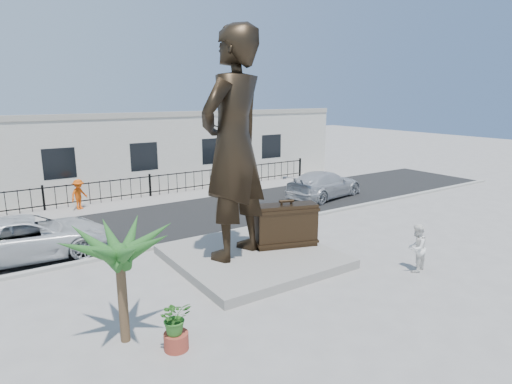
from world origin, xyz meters
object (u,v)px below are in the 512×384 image
Objects in this scene: statue at (233,145)px; car_white at (29,237)px; tourist at (416,248)px; suitcase at (286,225)px.

car_white is at bearing -59.03° from statue.
tourist is at bearing 117.93° from statue.
tourist is (4.57, -3.88, -3.26)m from statue.
suitcase is at bearing -70.99° from tourist.
suitcase is 4.45m from tourist.
suitcase reaches higher than car_white.
suitcase is 0.40× the size of car_white.
car_white is at bearing -54.87° from tourist.
tourist is 0.29× the size of car_white.
statue is 3.41× the size of suitcase.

